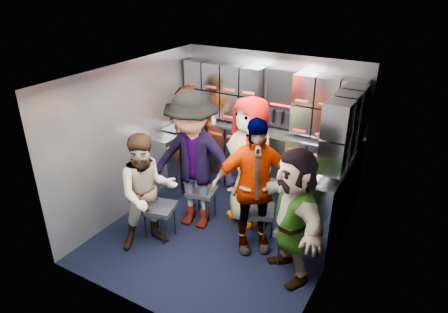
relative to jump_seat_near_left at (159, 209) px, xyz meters
The scene contains 29 objects.
floor 0.88m from the jump_seat_near_left, 34.28° to the left, with size 3.00×3.00×0.00m, color black.
wall_back 2.14m from the jump_seat_near_left, 71.64° to the left, with size 2.80×0.04×2.10m, color gray.
wall_left 1.09m from the jump_seat_near_left, 149.90° to the left, with size 0.04×3.00×2.10m, color gray.
wall_right 2.19m from the jump_seat_near_left, 12.11° to the left, with size 0.04×3.00×2.10m, color gray.
ceiling 1.87m from the jump_seat_near_left, 34.28° to the left, with size 2.80×3.00×0.02m, color silver.
cart_bank_back 1.85m from the jump_seat_near_left, 69.58° to the left, with size 2.68×0.38×0.99m, color #9297A1.
cart_bank_left 1.14m from the jump_seat_near_left, 118.70° to the left, with size 0.38×0.76×0.99m, color #9297A1.
counter 1.94m from the jump_seat_near_left, 69.58° to the left, with size 2.68×0.42×0.03m, color #B4B7BC.
locker_bank_back 2.19m from the jump_seat_near_left, 70.21° to the left, with size 2.68×0.28×0.82m, color #9297A1.
locker_bank_right 2.46m from the jump_seat_near_left, 31.02° to the left, with size 0.28×1.00×0.82m, color #9297A1.
right_cabinet 2.16m from the jump_seat_near_left, 28.74° to the left, with size 0.28×1.20×1.00m, color #9297A1.
coffee_niche 2.29m from the jump_seat_near_left, 65.99° to the left, with size 0.46×0.16×0.84m, color black, non-canonical shape.
red_latch_strip 1.73m from the jump_seat_near_left, 67.17° to the left, with size 2.60×0.02×0.03m, color #B01F19.
jump_seat_near_left is the anchor object (origin of this frame).
jump_seat_mid_left 0.68m from the jump_seat_near_left, 70.27° to the left, with size 0.43×0.41×0.43m.
jump_seat_center 1.38m from the jump_seat_near_left, 54.32° to the left, with size 0.43×0.41×0.43m.
jump_seat_mid_right 1.26m from the jump_seat_near_left, 27.31° to the left, with size 0.48×0.47×0.45m.
jump_seat_near_right 1.73m from the jump_seat_near_left, 11.82° to the left, with size 0.42×0.40×0.48m.
attendant_standing 1.34m from the jump_seat_near_left, 108.64° to the left, with size 0.60×0.39×1.65m, color black.
attendant_arc_a 0.38m from the jump_seat_near_left, 90.00° to the right, with size 0.72×0.56×1.48m, color black.
attendant_arc_b 0.74m from the jump_seat_near_left, 63.53° to the left, with size 1.21×0.69×1.87m, color black.
attendant_arc_c 1.32m from the jump_seat_near_left, 49.44° to the left, with size 0.86×0.56×1.75m, color black.
attendant_arc_d 1.27m from the jump_seat_near_left, 19.55° to the left, with size 1.00×0.42×1.70m, color black.
attendant_arc_e 1.74m from the jump_seat_near_left, ahead, with size 1.44×0.46×1.55m, color black.
bottle_left 1.89m from the jump_seat_near_left, 103.65° to the left, with size 0.06×0.06×0.26m, color white.
bottle_mid 1.95m from the jump_seat_near_left, 69.43° to the left, with size 0.07×0.07×0.27m, color white.
bottle_right 2.50m from the jump_seat_near_left, 44.74° to the left, with size 0.07×0.07×0.23m, color white.
cup_left 1.81m from the jump_seat_near_left, 96.67° to the left, with size 0.07×0.07×0.10m, color #C7B18C.
cup_right 2.45m from the jump_seat_near_left, 44.99° to the left, with size 0.08×0.08×0.10m, color #C7B18C.
Camera 1 is at (2.20, -3.73, 3.16)m, focal length 32.00 mm.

